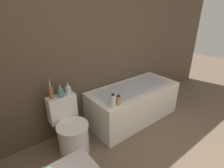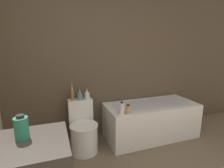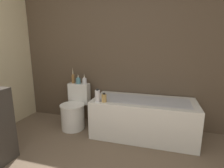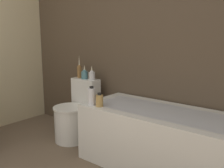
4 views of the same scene
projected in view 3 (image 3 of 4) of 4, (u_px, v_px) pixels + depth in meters
name	position (u px, v px, depth m)	size (l,w,h in m)	color
wall_back_tiled	(104.00, 50.00, 3.01)	(6.40, 0.06, 2.60)	brown
bathtub	(143.00, 118.00, 2.67)	(1.52, 0.68, 0.57)	white
toilet	(74.00, 111.00, 2.95)	(0.40, 0.54, 0.72)	white
vase_gold	(73.00, 78.00, 3.06)	(0.05, 0.05, 0.28)	olive
vase_silver	(78.00, 80.00, 3.02)	(0.08, 0.08, 0.17)	teal
vase_bronze	(84.00, 80.00, 3.00)	(0.08, 0.08, 0.17)	silver
shampoo_bottle_tall	(97.00, 96.00, 2.52)	(0.07, 0.07, 0.19)	silver
shampoo_bottle_short	(104.00, 98.00, 2.50)	(0.07, 0.07, 0.14)	tan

